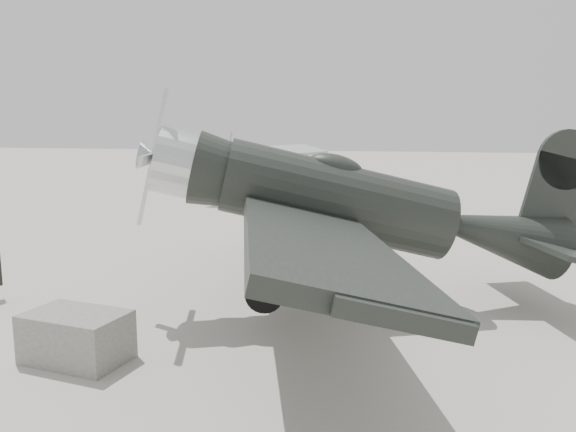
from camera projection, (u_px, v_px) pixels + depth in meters
name	position (u px, v px, depth m)	size (l,w,h in m)	color
ground	(344.00, 291.00, 13.98)	(160.00, 160.00, 0.00)	#A49C91
lowwing_monoplane	(357.00, 206.00, 12.30)	(9.96, 13.66, 4.43)	black
highwing_monoplane	(278.00, 161.00, 33.14)	(8.18, 11.35, 3.24)	#97999B
equipment_block	(77.00, 337.00, 9.79)	(1.74, 1.09, 0.87)	slate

